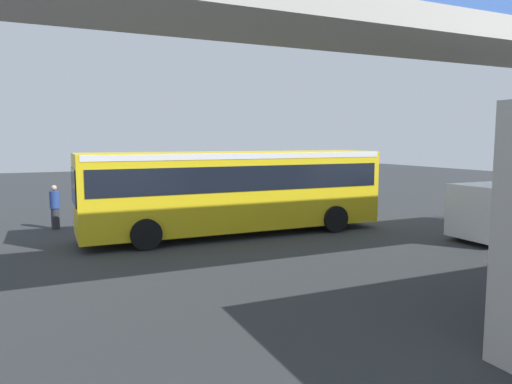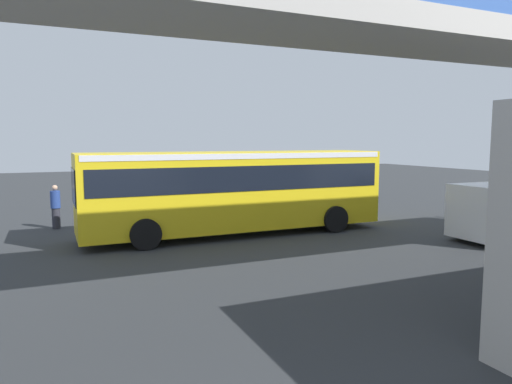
% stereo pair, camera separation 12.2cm
% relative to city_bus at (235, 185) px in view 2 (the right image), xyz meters
% --- Properties ---
extents(ground, '(80.00, 80.00, 0.00)m').
position_rel_city_bus_xyz_m(ground, '(-1.08, -1.44, -1.88)').
color(ground, '#2D3033').
extents(city_bus, '(11.54, 2.85, 3.15)m').
position_rel_city_bus_xyz_m(city_bus, '(0.00, 0.00, 0.00)').
color(city_bus, yellow).
rests_on(city_bus, ground).
extents(bicycle_red, '(1.77, 0.44, 0.96)m').
position_rel_city_bus_xyz_m(bicycle_red, '(-10.80, 0.89, -1.51)').
color(bicycle_red, black).
rests_on(bicycle_red, ground).
extents(bicycle_green, '(1.77, 0.44, 0.96)m').
position_rel_city_bus_xyz_m(bicycle_green, '(-10.24, 2.85, -1.51)').
color(bicycle_green, black).
rests_on(bicycle_green, ground).
extents(pedestrian, '(0.38, 0.38, 1.79)m').
position_rel_city_bus_xyz_m(pedestrian, '(6.31, -3.95, -1.00)').
color(pedestrian, '#2D2D38').
rests_on(pedestrian, ground).
extents(lane_dash_leftmost, '(2.00, 0.20, 0.01)m').
position_rel_city_bus_xyz_m(lane_dash_leftmost, '(-5.08, -4.48, -1.88)').
color(lane_dash_leftmost, silver).
rests_on(lane_dash_leftmost, ground).
extents(lane_dash_left, '(2.00, 0.20, 0.01)m').
position_rel_city_bus_xyz_m(lane_dash_left, '(-1.08, -4.48, -1.88)').
color(lane_dash_left, silver).
rests_on(lane_dash_left, ground).
extents(lane_dash_centre, '(2.00, 0.20, 0.01)m').
position_rel_city_bus_xyz_m(lane_dash_centre, '(2.92, -4.48, -1.88)').
color(lane_dash_centre, silver).
rests_on(lane_dash_centre, ground).
extents(pedestrian_overpass, '(27.56, 2.60, 7.26)m').
position_rel_city_bus_xyz_m(pedestrian_overpass, '(-1.08, 8.28, 3.53)').
color(pedestrian_overpass, '#B2ADA5').
rests_on(pedestrian_overpass, ground).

